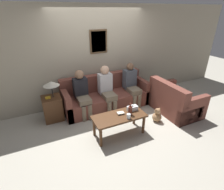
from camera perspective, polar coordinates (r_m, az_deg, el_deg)
The scene contains 14 objects.
ground_plane at distance 4.56m, azimuth 0.55°, elevation -6.36°, with size 16.00×16.00×0.00m, color #ADA899.
wall_back at distance 4.87m, azimuth -4.43°, elevation 12.43°, with size 9.00×0.08×2.60m.
couch_main at distance 4.82m, azimuth -2.10°, elevation -0.40°, with size 2.32×0.85×0.86m.
couch_side at distance 4.81m, azimuth 19.63°, elevation -2.06°, with size 0.85×1.24×0.86m.
coffee_table at distance 3.69m, azimuth 2.37°, elevation -7.67°, with size 1.11×0.50×0.47m.
side_table_with_lamp at distance 4.45m, azimuth -18.84°, elevation -3.34°, with size 0.46×0.44×0.99m.
wine_bottle at distance 3.66m, azimuth 5.95°, elevation -5.00°, with size 0.08×0.08×0.26m.
drinking_glass at distance 3.55m, azimuth 5.44°, elevation -6.91°, with size 0.08×0.08×0.10m.
book_stack at distance 3.70m, azimuth 2.81°, elevation -5.92°, with size 0.16×0.12×0.03m.
tissue_box at distance 3.83m, azimuth 6.66°, elevation -4.29°, with size 0.23×0.12×0.15m.
person_left at distance 4.36m, azimuth -9.82°, elevation 0.93°, with size 0.34×0.60×1.15m.
person_middle at distance 4.52m, azimuth -1.72°, elevation 2.48°, with size 0.34×0.61×1.19m.
person_right at distance 4.86m, azimuth 6.37°, elevation 3.83°, with size 0.34×0.60×1.16m.
teddy_bear at distance 4.37m, azimuth 14.48°, elevation -6.55°, with size 0.22×0.22×0.35m.
Camera 1 is at (-1.68, -3.46, 2.45)m, focal length 28.00 mm.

